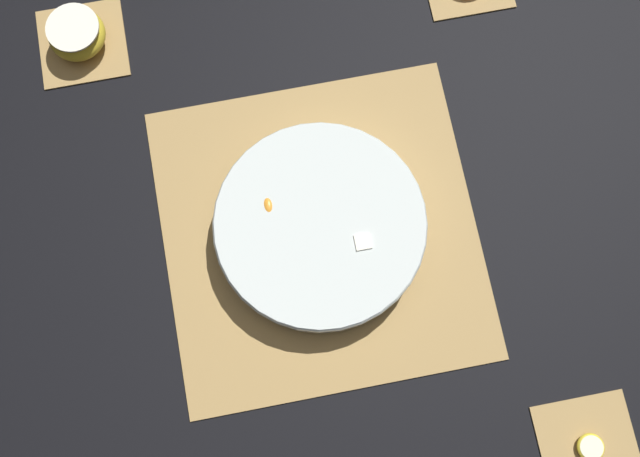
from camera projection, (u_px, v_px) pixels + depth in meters
The scene contains 7 objects.
ground_plane at pixel (320, 233), 1.03m from camera, with size 6.00×6.00×0.00m, color black.
bamboo_mat_center at pixel (320, 232), 1.02m from camera, with size 0.43×0.43×0.01m.
coaster_mat_near_left at pixel (589, 447), 0.96m from camera, with size 0.12×0.12×0.01m.
coaster_mat_far_right at pixel (82, 43), 1.09m from camera, with size 0.12×0.12×0.01m.
fruit_salad_bowl at pixel (320, 227), 0.99m from camera, with size 0.28×0.28×0.06m.
apple_half at pixel (77, 34), 1.06m from camera, with size 0.08×0.08×0.04m.
banana_coin_single at pixel (591, 447), 0.95m from camera, with size 0.04×0.04×0.01m.
Camera 1 is at (-0.22, 0.04, 1.00)m, focal length 42.00 mm.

